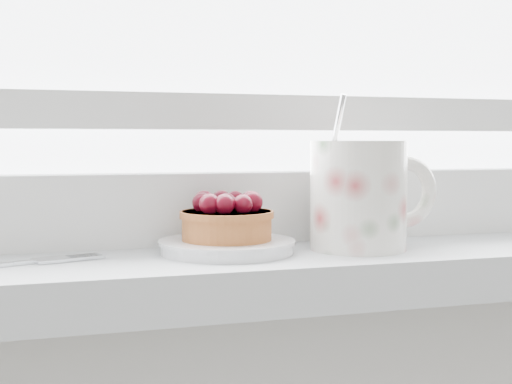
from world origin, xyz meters
name	(u,v)px	position (x,y,z in m)	size (l,w,h in m)	color
saucer	(227,247)	(-0.05, 1.89, 0.95)	(0.12, 0.12, 0.01)	white
raspberry_tart	(227,218)	(-0.05, 1.89, 0.97)	(0.08, 0.08, 0.04)	#964D20
floral_mug	(361,193)	(0.08, 1.88, 0.99)	(0.13, 0.09, 0.15)	white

